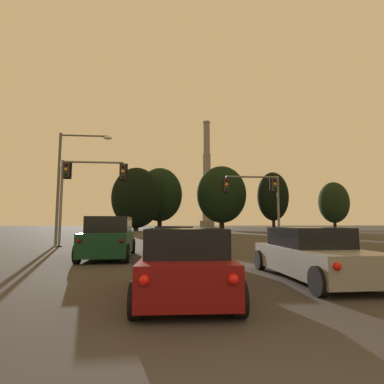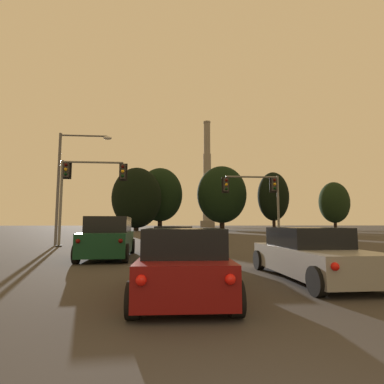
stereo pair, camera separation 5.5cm
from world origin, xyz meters
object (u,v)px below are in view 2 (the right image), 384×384
Objects in this scene: hatchback_center_lane_second at (183,264)px; smokestack at (207,185)px; sedan_center_lane_front at (174,243)px; traffic_light_overhead_right at (259,192)px; suv_left_lane_front at (109,238)px; sedan_right_lane_second at (310,255)px; traffic_light_overhead_left at (83,181)px; street_lamp at (68,175)px.

hatchback_center_lane_second is 134.46m from smokestack.
traffic_light_overhead_right is (6.83, 8.72, 3.33)m from sedan_center_lane_front.
traffic_light_overhead_right is at bearing 38.08° from suv_left_lane_front.
sedan_right_lane_second is at bearing -53.20° from sedan_center_lane_front.
traffic_light_overhead_right reaches higher than suv_left_lane_front.
suv_left_lane_front reaches higher than sedan_center_lane_front.
sedan_right_lane_second is 132.38m from smokestack.
traffic_light_overhead_left is 1.79m from street_lamp.
sedan_center_lane_front is 0.09× the size of smokestack.
street_lamp is (-14.30, -0.22, 1.11)m from traffic_light_overhead_right.
sedan_right_lane_second is 1.14× the size of hatchback_center_lane_second.
smokestack is (22.17, 124.16, 18.93)m from suv_left_lane_front.
hatchback_center_lane_second is 16.31m from traffic_light_overhead_left.
traffic_light_overhead_left is at bearing 114.63° from hatchback_center_lane_second.
traffic_light_overhead_left is (-9.78, 13.00, 3.85)m from sedan_right_lane_second.
street_lamp is (-1.38, 0.97, 0.59)m from traffic_light_overhead_left.
smokestack is (12.40, 115.86, 15.83)m from traffic_light_overhead_right.
hatchback_center_lane_second is (0.01, -7.11, -0.00)m from sedan_center_lane_front.
street_lamp reaches higher than hatchback_center_lane_second.
traffic_light_overhead_left reaches higher than traffic_light_overhead_right.
suv_left_lane_front is 8.09m from hatchback_center_lane_second.
sedan_right_lane_second is at bearing -43.86° from suv_left_lane_front.
suv_left_lane_front is 8.57m from traffic_light_overhead_left.
sedan_right_lane_second is 8.88m from suv_left_lane_front.
hatchback_center_lane_second is at bearing -64.41° from street_lamp.
traffic_light_overhead_left is (-6.08, 7.53, 3.85)m from sedan_center_lane_front.
sedan_right_lane_second is at bearing -96.81° from smokestack.
smokestack is at bearing 84.00° from sedan_center_lane_front.
street_lamp reaches higher than suv_left_lane_front.
hatchback_center_lane_second is 17.56m from traffic_light_overhead_right.
hatchback_center_lane_second is at bearing -67.41° from traffic_light_overhead_left.
smokestack is at bearing 77.61° from suv_left_lane_front.
sedan_center_lane_front is at bearing -10.41° from suv_left_lane_front.
street_lamp is at bearing 134.07° from sedan_center_lane_front.
smokestack reaches higher than traffic_light_overhead_left.
sedan_right_lane_second is 0.95× the size of suv_left_lane_front.
street_lamp is at bearing 117.62° from hatchback_center_lane_second.
hatchback_center_lane_second is at bearing -113.32° from traffic_light_overhead_right.
suv_left_lane_front reaches higher than sedan_right_lane_second.
traffic_light_overhead_right is (6.82, 15.83, 3.34)m from hatchback_center_lane_second.
traffic_light_overhead_right is 0.64× the size of street_lamp.
sedan_right_lane_second is at bearing -53.05° from traffic_light_overhead_left.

